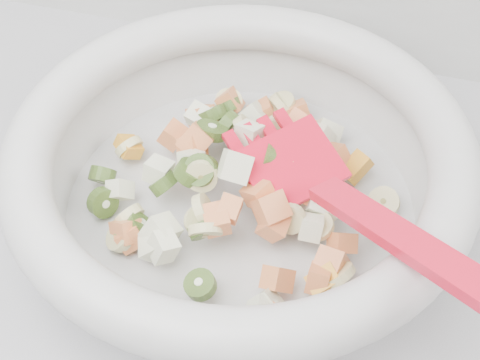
# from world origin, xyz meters

# --- Properties ---
(mixing_bowl) EXTENTS (0.43, 0.37, 0.16)m
(mixing_bowl) POSITION_xyz_m (-0.17, 1.49, 0.96)
(mixing_bowl) COLOR #B7B7B5
(mixing_bowl) RESTS_ON counter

